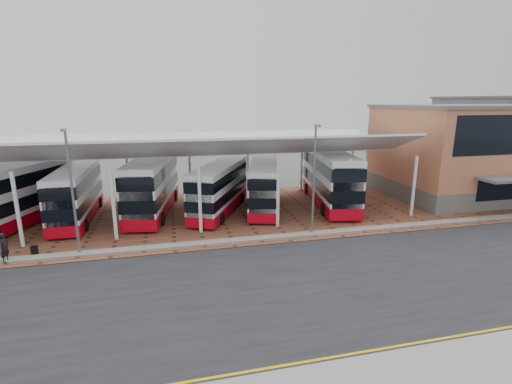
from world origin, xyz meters
TOP-DOWN VIEW (x-y plane):
  - ground at (0.00, 0.00)m, footprint 140.00×140.00m
  - road at (0.00, -1.00)m, footprint 120.00×14.00m
  - forecourt at (2.00, 13.00)m, footprint 72.00×16.00m
  - north_kerb at (0.00, 6.20)m, footprint 120.00×0.80m
  - yellow_line_near at (0.00, -7.00)m, footprint 120.00×0.12m
  - yellow_line_far at (0.00, -6.70)m, footprint 120.00×0.12m
  - canopy at (-6.00, 13.94)m, footprint 37.00×11.63m
  - terminal at (23.00, 13.92)m, footprint 18.40×14.40m
  - lamp_west at (-14.00, 6.27)m, footprint 0.16×0.90m
  - lamp_east at (2.00, 6.27)m, footprint 0.16×0.90m
  - bus_0 at (-19.87, 13.33)m, footprint 6.75×11.76m
  - bus_1 at (-15.62, 14.14)m, footprint 2.63×10.40m
  - bus_2 at (-9.54, 14.73)m, footprint 4.60×12.02m
  - bus_3 at (-3.87, 13.38)m, footprint 6.56×10.24m
  - bus_4 at (0.22, 13.69)m, footprint 5.08×10.52m
  - bus_5 at (6.65, 13.70)m, footprint 4.96×12.45m
  - pedestrian at (-18.09, 6.00)m, footprint 0.60×0.77m
  - suitcase at (-16.74, 6.71)m, footprint 0.36×0.26m

SIDE VIEW (x-z plane):
  - ground at x=0.00m, z-range 0.00..0.00m
  - road at x=0.00m, z-range 0.00..0.02m
  - yellow_line_near at x=0.00m, z-range 0.02..0.03m
  - yellow_line_far at x=0.00m, z-range 0.02..0.03m
  - forecourt at x=2.00m, z-range 0.00..0.06m
  - north_kerb at x=0.00m, z-range 0.00..0.14m
  - suitcase at x=-16.74m, z-range 0.06..0.68m
  - pedestrian at x=-18.09m, z-range 0.06..1.93m
  - bus_3 at x=-3.87m, z-range 0.05..4.26m
  - bus_4 at x=0.22m, z-range 0.05..4.28m
  - bus_1 at x=-15.62m, z-range 0.05..4.33m
  - bus_0 at x=-19.87m, z-range 0.04..4.82m
  - bus_2 at x=-9.54m, z-range 0.04..4.88m
  - bus_5 at x=6.65m, z-range 0.04..5.05m
  - lamp_west at x=-14.00m, z-range 0.32..8.40m
  - lamp_east at x=2.00m, z-range 0.32..8.40m
  - terminal at x=23.00m, z-range 0.03..9.28m
  - canopy at x=-6.00m, z-range 2.26..9.33m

